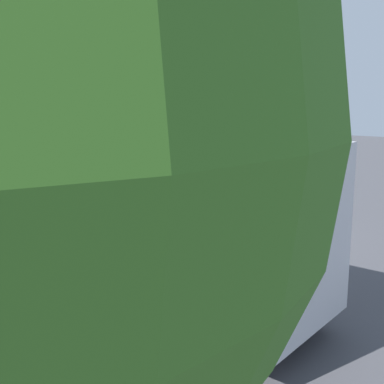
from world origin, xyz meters
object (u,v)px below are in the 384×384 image
(spectator_centre, at_px, (167,208))
(parked_motorcycle_silver, at_px, (108,230))
(stunt_motorcycle, at_px, (189,175))
(spectator_right, at_px, (132,206))
(traffic_cone, at_px, (222,200))
(spectator_left, at_px, (200,214))
(tour_bus, at_px, (85,207))
(spectator_far_left, at_px, (231,222))

(spectator_centre, distance_m, parked_motorcycle_silver, 1.67)
(stunt_motorcycle, bearing_deg, spectator_right, 111.02)
(spectator_right, bearing_deg, traffic_cone, -86.31)
(spectator_left, bearing_deg, spectator_centre, 0.75)
(tour_bus, xyz_separation_m, spectator_left, (-0.82, -2.98, -0.59))
(spectator_right, bearing_deg, spectator_left, -175.88)
(spectator_far_left, height_order, spectator_centre, spectator_centre)
(spectator_centre, relative_size, spectator_right, 1.07)
(spectator_far_left, xyz_separation_m, spectator_right, (3.19, 0.15, -0.02))
(spectator_far_left, height_order, traffic_cone, spectator_far_left)
(parked_motorcycle_silver, bearing_deg, spectator_right, -87.54)
(spectator_far_left, relative_size, spectator_left, 0.96)
(parked_motorcycle_silver, distance_m, stunt_motorcycle, 6.32)
(tour_bus, distance_m, spectator_centre, 3.04)
(tour_bus, bearing_deg, parked_motorcycle_silver, -53.69)
(spectator_centre, relative_size, stunt_motorcycle, 0.99)
(spectator_left, relative_size, spectator_right, 1.06)
(tour_bus, height_order, traffic_cone, tour_bus)
(tour_bus, height_order, spectator_right, tour_bus)
(spectator_centre, xyz_separation_m, parked_motorcycle_silver, (1.14, 1.08, -0.58))
(parked_motorcycle_silver, bearing_deg, traffic_cone, -86.51)
(spectator_centre, distance_m, traffic_cone, 5.01)
(tour_bus, distance_m, spectator_far_left, 3.51)
(spectator_left, xyz_separation_m, parked_motorcycle_silver, (2.21, 1.09, -0.57))
(tour_bus, relative_size, traffic_cone, 16.93)
(parked_motorcycle_silver, height_order, stunt_motorcycle, stunt_motorcycle)
(parked_motorcycle_silver, height_order, traffic_cone, parked_motorcycle_silver)
(spectator_left, bearing_deg, spectator_far_left, 179.50)
(spectator_right, xyz_separation_m, parked_motorcycle_silver, (-0.04, 0.93, -0.50))
(spectator_right, xyz_separation_m, stunt_motorcycle, (1.94, -5.05, 0.04))
(tour_bus, height_order, parked_motorcycle_silver, tour_bus)
(spectator_centre, bearing_deg, spectator_far_left, -179.83)
(stunt_motorcycle, distance_m, traffic_cone, 1.79)
(spectator_far_left, distance_m, parked_motorcycle_silver, 3.37)
(spectator_right, bearing_deg, spectator_centre, -172.84)
(stunt_motorcycle, relative_size, traffic_cone, 2.86)
(tour_bus, bearing_deg, stunt_motorcycle, -66.82)
(spectator_centre, relative_size, traffic_cone, 2.82)
(stunt_motorcycle, bearing_deg, parked_motorcycle_silver, 108.32)
(tour_bus, distance_m, traffic_cone, 8.00)
(tour_bus, relative_size, spectator_right, 6.42)
(spectator_centre, height_order, spectator_right, spectator_centre)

